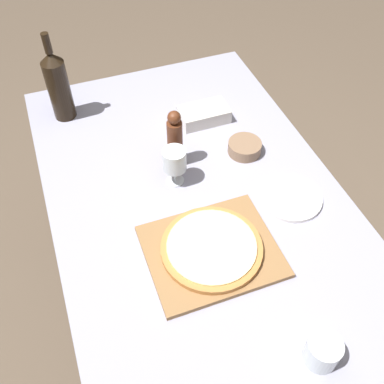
{
  "coord_description": "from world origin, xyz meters",
  "views": [
    {
      "loc": [
        -0.36,
        -0.84,
        1.94
      ],
      "look_at": [
        -0.03,
        0.07,
        0.84
      ],
      "focal_mm": 42.0,
      "sensor_mm": 36.0,
      "label": 1
    }
  ],
  "objects_px": {
    "pizza": "(212,247)",
    "wine_bottle": "(58,85)",
    "small_bowl": "(245,147)",
    "pepper_mill": "(175,140)",
    "wine_glass": "(175,161)"
  },
  "relations": [
    {
      "from": "pizza",
      "to": "wine_bottle",
      "type": "xyz_separation_m",
      "value": [
        -0.31,
        0.82,
        0.12
      ]
    },
    {
      "from": "small_bowl",
      "to": "pizza",
      "type": "bearing_deg",
      "value": -126.95
    },
    {
      "from": "pepper_mill",
      "to": "wine_glass",
      "type": "height_order",
      "value": "pepper_mill"
    },
    {
      "from": "wine_bottle",
      "to": "small_bowl",
      "type": "relative_size",
      "value": 2.91
    },
    {
      "from": "wine_glass",
      "to": "wine_bottle",
      "type": "bearing_deg",
      "value": 121.21
    },
    {
      "from": "wine_bottle",
      "to": "pizza",
      "type": "bearing_deg",
      "value": -69.42
    },
    {
      "from": "wine_bottle",
      "to": "small_bowl",
      "type": "height_order",
      "value": "wine_bottle"
    },
    {
      "from": "wine_bottle",
      "to": "pepper_mill",
      "type": "relative_size",
      "value": 1.55
    },
    {
      "from": "wine_bottle",
      "to": "pepper_mill",
      "type": "bearing_deg",
      "value": -50.91
    },
    {
      "from": "wine_bottle",
      "to": "pepper_mill",
      "type": "xyz_separation_m",
      "value": [
        0.33,
        -0.41,
        -0.04
      ]
    },
    {
      "from": "pepper_mill",
      "to": "small_bowl",
      "type": "xyz_separation_m",
      "value": [
        0.26,
        -0.04,
        -0.09
      ]
    },
    {
      "from": "pepper_mill",
      "to": "small_bowl",
      "type": "relative_size",
      "value": 1.88
    },
    {
      "from": "pizza",
      "to": "pepper_mill",
      "type": "bearing_deg",
      "value": 86.66
    },
    {
      "from": "pizza",
      "to": "wine_glass",
      "type": "distance_m",
      "value": 0.33
    },
    {
      "from": "pizza",
      "to": "pepper_mill",
      "type": "xyz_separation_m",
      "value": [
        0.02,
        0.41,
        0.08
      ]
    }
  ]
}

